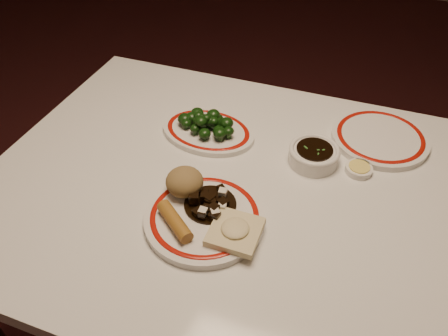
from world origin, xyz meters
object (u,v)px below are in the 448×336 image
spring_roll (175,221)px  broccoli_pile (207,122)px  main_plate (205,217)px  broccoli_plate (208,131)px  stirfry_heap (210,204)px  dining_table (240,213)px  soy_bowl (314,156)px  rice_mound (185,182)px  fried_wonton (235,231)px

spring_roll → broccoli_pile: broccoli_pile is taller
main_plate → broccoli_plate: main_plate is taller
stirfry_heap → broccoli_plate: 0.28m
dining_table → broccoli_pile: (-0.15, 0.16, 0.13)m
soy_bowl → broccoli_pile: bearing=176.8°
stirfry_heap → broccoli_plate: (-0.11, 0.26, -0.02)m
dining_table → broccoli_pile: broccoli_pile is taller
spring_roll → soy_bowl: size_ratio=0.89×
dining_table → rice_mound: 0.19m
spring_roll → broccoli_pile: size_ratio=0.67×
broccoli_plate → soy_bowl: bearing=-3.2°
fried_wonton → broccoli_plate: fried_wonton is taller
fried_wonton → soy_bowl: size_ratio=0.83×
dining_table → spring_roll: (-0.09, -0.17, 0.12)m
rice_mound → stirfry_heap: bearing=-20.9°
main_plate → broccoli_plate: 0.30m
stirfry_heap → fried_wonton: bearing=-34.2°
stirfry_heap → rice_mound: bearing=159.1°
main_plate → stirfry_heap: stirfry_heap is taller
fried_wonton → broccoli_pile: bearing=120.5°
fried_wonton → soy_bowl: 0.31m
main_plate → rice_mound: bearing=142.8°
stirfry_heap → broccoli_pile: size_ratio=0.71×
main_plate → spring_roll: size_ratio=2.45×
broccoli_pile → soy_bowl: (0.28, -0.02, -0.02)m
rice_mound → broccoli_plate: (-0.04, 0.23, -0.04)m
dining_table → spring_roll: size_ratio=11.16×
spring_roll → rice_mound: bearing=49.9°
main_plate → soy_bowl: soy_bowl is taller
main_plate → soy_bowl: 0.32m
broccoli_pile → main_plate: bearing=-69.6°
fried_wonton → soy_bowl: (0.10, 0.30, -0.01)m
main_plate → spring_roll: (-0.05, -0.05, 0.02)m
spring_roll → fried_wonton: spring_roll is taller
spring_roll → stirfry_heap: (0.05, 0.07, -0.00)m
rice_mound → fried_wonton: rice_mound is taller
rice_mound → fried_wonton: bearing=-28.3°
rice_mound → soy_bowl: rice_mound is taller
soy_bowl → stirfry_heap: bearing=-125.7°
main_plate → fried_wonton: bearing=-19.2°
broccoli_pile → soy_bowl: 0.28m
stirfry_heap → broccoli_pile: broccoli_pile is taller
spring_roll → broccoli_plate: size_ratio=0.40×
spring_roll → broccoli_plate: bearing=48.0°
dining_table → soy_bowl: size_ratio=9.93×
spring_roll → broccoli_plate: (-0.06, 0.33, -0.02)m
dining_table → stirfry_heap: 0.16m
stirfry_heap → main_plate: bearing=-96.2°
main_plate → stirfry_heap: bearing=83.8°
broccoli_plate → soy_bowl: 0.28m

